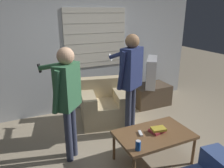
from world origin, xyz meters
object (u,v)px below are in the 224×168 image
tv (151,72)px  person_left_standing (67,92)px  person_right_standing (131,74)px  book_stack (158,130)px  armchair_beige (104,105)px  coffee_table (154,136)px  spare_remote (140,133)px  soda_can (138,145)px

tv → person_left_standing: size_ratio=0.44×
person_right_standing → book_stack: 0.99m
person_left_standing → armchair_beige: bearing=-3.8°
coffee_table → spare_remote: size_ratio=7.55×
coffee_table → person_left_standing: 1.32m
coffee_table → tv: size_ratio=1.43×
armchair_beige → person_left_standing: 1.42m
coffee_table → spare_remote: 0.20m
tv → person_right_standing: (-1.03, -0.88, 0.32)m
soda_can → armchair_beige: bearing=81.0°
spare_remote → book_stack: bearing=5.1°
book_stack → spare_remote: 0.25m
person_left_standing → person_right_standing: (1.09, 0.22, 0.06)m
armchair_beige → person_left_standing: person_left_standing is taller
person_right_standing → spare_remote: (-0.25, -0.74, -0.62)m
book_stack → tv: bearing=58.3°
soda_can → spare_remote: soda_can is taller
person_right_standing → soda_can: size_ratio=13.55×
coffee_table → person_right_standing: 1.05m
person_left_standing → spare_remote: person_left_standing is taller
person_left_standing → soda_can: size_ratio=12.80×
armchair_beige → spare_remote: 1.38m
coffee_table → spare_remote: spare_remote is taller
armchair_beige → person_left_standing: bearing=56.7°
person_left_standing → spare_remote: bearing=-79.4°
tv → book_stack: tv is taller
tv → person_left_standing: person_left_standing is taller
tv → person_left_standing: bearing=-25.5°
tv → book_stack: bearing=5.1°
tv → person_right_standing: person_right_standing is taller
book_stack → spare_remote: size_ratio=1.67×
armchair_beige → book_stack: size_ratio=4.46×
soda_can → spare_remote: (0.21, 0.29, -0.05)m
spare_remote → soda_can: bearing=-109.6°
armchair_beige → coffee_table: bearing=107.9°
coffee_table → person_left_standing: size_ratio=0.64×
coffee_table → person_left_standing: person_left_standing is taller
coffee_table → spare_remote: (-0.18, 0.06, 0.05)m
soda_can → spare_remote: size_ratio=0.93×
soda_can → person_left_standing: bearing=127.8°
coffee_table → person_left_standing: bearing=150.4°
armchair_beige → person_right_standing: person_right_standing is taller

